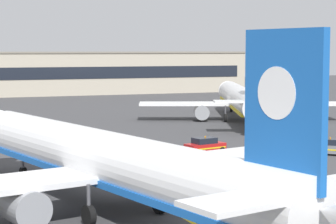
{
  "coord_description": "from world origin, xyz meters",
  "views": [
    {
      "loc": [
        -14.65,
        -32.62,
        10.7
      ],
      "look_at": [
        2.37,
        11.9,
        6.15
      ],
      "focal_mm": 69.66,
      "sensor_mm": 36.0,
      "label": 1
    }
  ],
  "objects": [
    {
      "name": "terminal_building",
      "position": [
        7.32,
        123.04,
        5.16
      ],
      "size": [
        113.37,
        12.4,
        10.3
      ],
      "color": "#B2A893",
      "rests_on": "ground"
    },
    {
      "name": "taxiway_centreline",
      "position": [
        0.0,
        30.0,
        0.0
      ],
      "size": [
        6.71,
        179.9,
        0.01
      ],
      "primitive_type": "cube",
      "rotation": [
        0.0,
        0.0,
        0.04
      ],
      "color": "yellow",
      "rests_on": "ground"
    },
    {
      "name": "safety_cone_by_nose_gear",
      "position": [
        -1.61,
        23.44,
        0.26
      ],
      "size": [
        0.44,
        0.44,
        0.55
      ],
      "color": "orange",
      "rests_on": "ground"
    },
    {
      "name": "service_car_fourth",
      "position": [
        12.89,
        28.62,
        0.77
      ],
      "size": [
        4.48,
        2.7,
        1.79
      ],
      "color": "red",
      "rests_on": "ground"
    },
    {
      "name": "service_car_third",
      "position": [
        24.52,
        23.16,
        0.77
      ],
      "size": [
        4.27,
        4.21,
        1.79
      ],
      "color": "slate",
      "rests_on": "ground"
    },
    {
      "name": "airliner_foreground",
      "position": [
        -3.2,
        7.87,
        3.37
      ],
      "size": [
        32.21,
        40.94,
        11.65
      ],
      "color": "white",
      "rests_on": "ground"
    },
    {
      "name": "airliner_background",
      "position": [
        30.69,
        55.07,
        3.23
      ],
      "size": [
        30.38,
        38.29,
        11.18
      ],
      "color": "white",
      "rests_on": "ground"
    }
  ]
}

